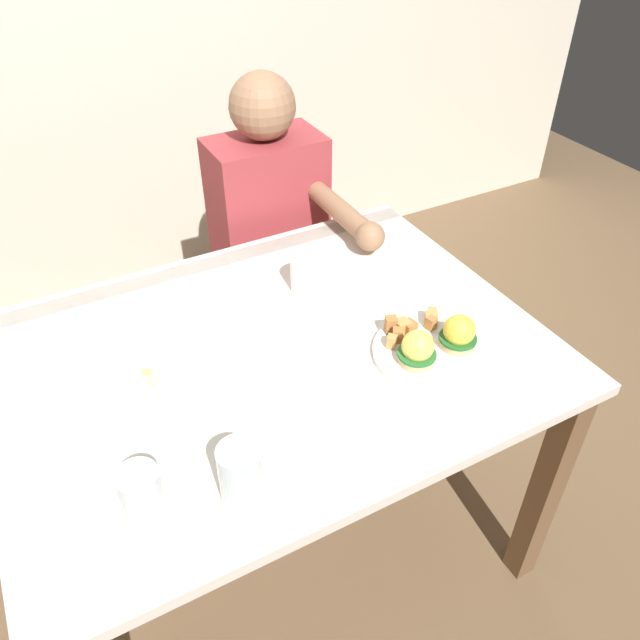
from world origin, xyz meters
name	(u,v)px	position (x,y,z in m)	size (l,w,h in m)	color
ground_plane	(284,537)	(0.00, 0.00, 0.00)	(6.00, 6.00, 0.00)	brown
dining_table	(274,384)	(0.00, 0.00, 0.63)	(1.20, 0.90, 0.74)	silver
eggs_benedict_plate	(434,345)	(0.31, -0.18, 0.77)	(0.27, 0.27, 0.09)	white
fruit_bowl	(155,390)	(-0.27, -0.03, 0.77)	(0.12, 0.12, 0.06)	white
coffee_mug	(307,273)	(0.18, 0.17, 0.79)	(0.11, 0.08, 0.09)	white
fork	(110,329)	(-0.30, 0.24, 0.74)	(0.07, 0.15, 0.00)	silver
water_glass_near	(242,478)	(-0.21, -0.34, 0.80)	(0.08, 0.08, 0.13)	silver
water_glass_far	(143,499)	(-0.37, -0.29, 0.79)	(0.07, 0.07, 0.12)	silver
diner_person	(274,233)	(0.28, 0.60, 0.65)	(0.34, 0.54, 1.14)	#33333D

